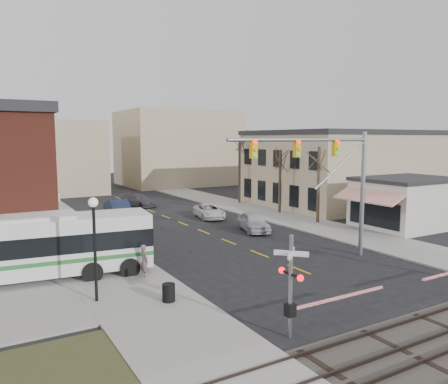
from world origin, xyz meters
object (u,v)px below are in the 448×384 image
Objects in this scene: traffic_signal_mast at (331,169)px; pedestrian_near at (144,261)px; car_d at (139,200)px; pedestrian_far at (83,256)px; car_a at (253,222)px; trash_bin at (169,293)px; street_lamp at (94,229)px; transit_bus at (23,247)px; car_c at (209,211)px; car_b at (117,208)px; rr_crossing_west at (299,286)px.

pedestrian_near is at bearing 167.74° from traffic_signal_mast.
car_d is 24.72m from pedestrian_far.
car_a is 0.98× the size of car_d.
traffic_signal_mast is 10.88m from car_a.
trash_bin is 4.10m from pedestrian_near.
street_lamp is at bearing -132.67° from car_d.
transit_bus is at bearing 60.54° from pedestrian_near.
car_c is (14.86, 16.72, -2.86)m from street_lamp.
street_lamp reaches higher than transit_bus.
street_lamp reaches higher than trash_bin.
transit_bus is 26.31m from car_d.
traffic_signal_mast reaches higher than street_lamp.
car_a reaches higher than car_d.
car_c is at bearing 150.16° from car_b.
traffic_signal_mast is at bearing 8.17° from trash_bin.
trash_bin is 30.09m from car_d.
car_a is at bearing 42.55° from trash_bin.
traffic_signal_mast is 2.14× the size of street_lamp.
car_c is (0.58, 16.80, -5.10)m from traffic_signal_mast.
car_b is at bearing 79.08° from trash_bin.
pedestrian_near is 1.04× the size of pedestrian_far.
rr_crossing_west is 9.49m from street_lamp.
car_b is at bearing 71.30° from street_lamp.
street_lamp is 29.57m from car_d.
car_a is 15.35m from pedestrian_far.
car_c is at bearing 108.80° from car_a.
traffic_signal_mast is 1.84× the size of rr_crossing_west.
car_b is 2.94× the size of pedestrian_near.
car_c is 2.77× the size of pedestrian_far.
pedestrian_near is at bearing -128.29° from car_d.
traffic_signal_mast is at bearing 112.44° from car_b.
pedestrian_far is (-13.78, 5.04, -4.78)m from traffic_signal_mast.
car_b is 1.10× the size of car_c.
traffic_signal_mast is 5.81× the size of pedestrian_near.
transit_bus reaches higher than car_d.
trash_bin is 24.08m from car_b.
car_a is 2.69× the size of pedestrian_far.
car_b is (1.49, 29.16, -1.11)m from rr_crossing_west.
rr_crossing_west reaches higher than transit_bus.
car_d is at bearing 119.65° from car_c.
transit_bus is 19.78m from car_b.
transit_bus is 2.79× the size of street_lamp.
trash_bin is 0.48× the size of pedestrian_far.
car_b reaches higher than trash_bin.
car_d is (11.43, 27.12, -2.83)m from street_lamp.
pedestrian_near is (-4.27, -19.58, 0.15)m from car_b.
rr_crossing_west is 1.19× the size of car_d.
car_c is at bearing 34.23° from transit_bus.
rr_crossing_west is (8.49, -12.11, 0.06)m from transit_bus.
car_a is (0.86, 9.63, -4.97)m from traffic_signal_mast.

